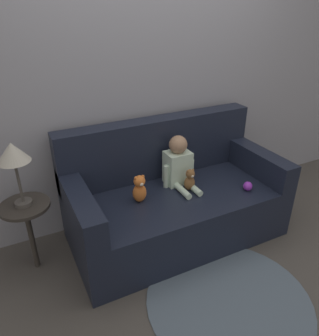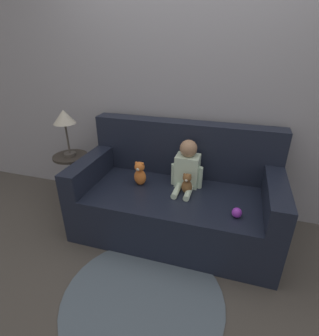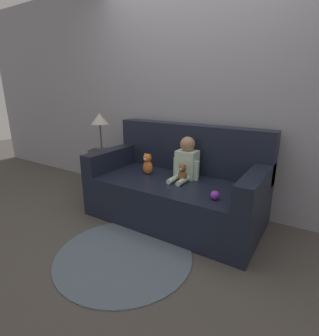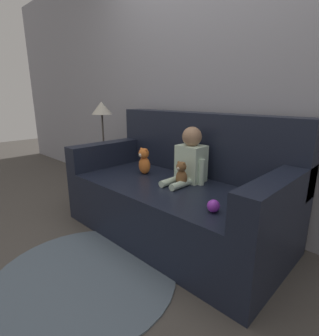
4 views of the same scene
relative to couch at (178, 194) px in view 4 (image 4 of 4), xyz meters
The scene contains 9 objects.
ground_plane 0.34m from the couch, 90.00° to the right, with size 12.00×12.00×0.00m, color #4C4742.
wall_back 1.07m from the couch, 90.00° to the left, with size 8.00×0.05×2.60m.
couch is the anchor object (origin of this frame).
person_baby 0.31m from the couch, 35.85° to the left, with size 0.29×0.38×0.44m.
teddy_bear_brown 0.25m from the couch, 39.25° to the right, with size 0.09×0.09×0.19m.
plush_toy_side 0.41m from the couch, 169.73° to the right, with size 0.11×0.11×0.23m.
toy_ball 0.64m from the couch, 30.02° to the right, with size 0.08×0.08×0.08m.
floor_rug 0.93m from the couch, 91.67° to the right, with size 1.15×1.15×0.01m.
side_table 1.26m from the couch, behind, with size 0.36×0.36×1.05m.
Camera 4 is at (1.31, -1.49, 1.11)m, focal length 28.00 mm.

